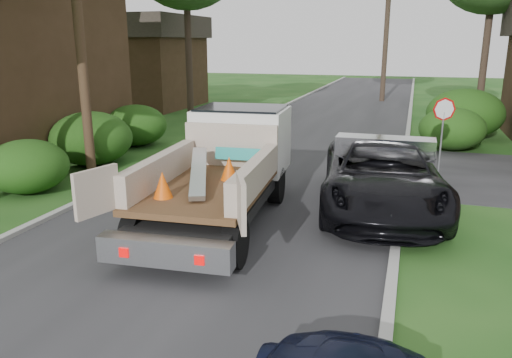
{
  "coord_description": "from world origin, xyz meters",
  "views": [
    {
      "loc": [
        4.21,
        -8.26,
        4.18
      ],
      "look_at": [
        0.95,
        2.13,
        1.2
      ],
      "focal_mm": 35.0,
      "sensor_mm": 36.0,
      "label": 1
    }
  ],
  "objects_px": {
    "stop_sign": "(443,119)",
    "house_left_far": "(139,60)",
    "flatbed_truck": "(229,159)",
    "black_pickup": "(382,176)",
    "utility_pole": "(77,8)"
  },
  "relations": [
    {
      "from": "house_left_far",
      "to": "flatbed_truck",
      "type": "xyz_separation_m",
      "value": [
        13.42,
        -18.81,
        -1.68
      ]
    },
    {
      "from": "stop_sign",
      "to": "utility_pole",
      "type": "xyz_separation_m",
      "value": [
        -10.68,
        -4.02,
        3.4
      ]
    },
    {
      "from": "house_left_far",
      "to": "black_pickup",
      "type": "height_order",
      "value": "house_left_far"
    },
    {
      "from": "stop_sign",
      "to": "utility_pole",
      "type": "distance_m",
      "value": 11.91
    },
    {
      "from": "utility_pole",
      "to": "black_pickup",
      "type": "xyz_separation_m",
      "value": [
        9.08,
        -0.48,
        -4.29
      ]
    },
    {
      "from": "flatbed_truck",
      "to": "utility_pole",
      "type": "bearing_deg",
      "value": 157.48
    },
    {
      "from": "stop_sign",
      "to": "flatbed_truck",
      "type": "bearing_deg",
      "value": -132.29
    },
    {
      "from": "stop_sign",
      "to": "house_left_far",
      "type": "xyz_separation_m",
      "value": [
        -18.7,
        13.0,
        1.27
      ]
    },
    {
      "from": "house_left_far",
      "to": "flatbed_truck",
      "type": "relative_size",
      "value": 1.11
    },
    {
      "from": "house_left_far",
      "to": "flatbed_truck",
      "type": "bearing_deg",
      "value": -54.49
    },
    {
      "from": "stop_sign",
      "to": "black_pickup",
      "type": "distance_m",
      "value": 4.86
    },
    {
      "from": "house_left_far",
      "to": "utility_pole",
      "type": "bearing_deg",
      "value": -64.77
    },
    {
      "from": "flatbed_truck",
      "to": "black_pickup",
      "type": "bearing_deg",
      "value": 15.31
    },
    {
      "from": "house_left_far",
      "to": "black_pickup",
      "type": "distance_m",
      "value": 24.56
    },
    {
      "from": "stop_sign",
      "to": "black_pickup",
      "type": "bearing_deg",
      "value": -109.57
    }
  ]
}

